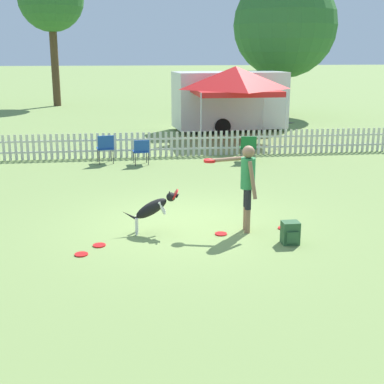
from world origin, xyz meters
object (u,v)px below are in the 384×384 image
Objects in this scene: frisbee_midfield at (284,228)px; folding_chair_green_right at (141,150)px; frisbee_near_dog at (221,234)px; equipment_trailer at (229,100)px; backpack_on_grass at (290,233)px; folding_chair_center at (105,146)px; frisbee_far_scatter at (99,245)px; folding_chair_blue_left at (248,146)px; tree_right_grove at (285,25)px; frisbee_near_handler at (81,254)px; handler_person at (246,178)px; canopy_tent_main at (235,80)px; leaping_dog at (154,208)px.

frisbee_midfield is 7.10m from folding_chair_green_right.
frisbee_near_dog is 0.04× the size of equipment_trailer.
folding_chair_center is at bearing 114.53° from backpack_on_grass.
folding_chair_blue_left is at bearing 57.95° from frisbee_far_scatter.
folding_chair_center is (-2.37, 7.11, 0.54)m from frisbee_near_dog.
tree_right_grove is (9.20, 11.61, 4.18)m from folding_chair_center.
frisbee_near_handler is 1.00× the size of frisbee_midfield.
handler_person reaches higher than folding_chair_center.
equipment_trailer reaches higher than frisbee_far_scatter.
tree_right_grove is at bearing 64.34° from frisbee_far_scatter.
tree_right_grove is at bearing 64.11° from frisbee_near_handler.
frisbee_far_scatter is at bearing 174.44° from backpack_on_grass.
folding_chair_blue_left is at bearing -9.77° from handler_person.
equipment_trailer is 7.22m from tree_right_grove.
folding_chair_center is at bearing 108.47° from frisbee_near_dog.
frisbee_midfield is 1.00× the size of frisbee_far_scatter.
equipment_trailer is (5.27, 6.58, 0.80)m from folding_chair_center.
canopy_tent_main reaches higher than frisbee_far_scatter.
folding_chair_blue_left is (4.46, 7.13, 0.49)m from frisbee_far_scatter.
tree_right_grove reaches higher than frisbee_near_handler.
frisbee_midfield is 0.26× the size of folding_chair_center.
frisbee_midfield is at bearing 13.13° from frisbee_near_handler.
handler_person is at bearing -177.54° from frisbee_midfield.
frisbee_near_handler is at bearing -115.89° from tree_right_grove.
folding_chair_blue_left is 1.05× the size of folding_chair_green_right.
leaping_dog is 4.80× the size of frisbee_near_dog.
frisbee_far_scatter is (-2.83, -0.47, -1.07)m from handler_person.
folding_chair_center reaches higher than folding_chair_green_right.
folding_chair_blue_left is 3.41m from folding_chair_green_right.
folding_chair_center reaches higher than frisbee_midfield.
frisbee_near_dog and frisbee_midfield have the same top height.
folding_chair_center is 1.14× the size of folding_chair_green_right.
folding_chair_green_right is 5.98m from canopy_tent_main.
backpack_on_grass is at bearing -106.25° from tree_right_grove.
equipment_trailer is 0.76× the size of tree_right_grove.
folding_chair_center is at bearing -142.09° from canopy_tent_main.
folding_chair_center is at bearing 90.37° from frisbee_far_scatter.
folding_chair_center reaches higher than frisbee_far_scatter.
folding_chair_center is 0.16× the size of equipment_trailer.
frisbee_far_scatter is 0.28× the size of folding_chair_blue_left.
leaping_dog is 7.38m from folding_chair_blue_left.
folding_chair_blue_left is (3.42, 6.54, -0.01)m from leaping_dog.
folding_chair_blue_left is at bearing 82.67° from backpack_on_grass.
canopy_tent_main reaches higher than frisbee_near_handler.
folding_chair_blue_left is (0.82, 6.62, 0.49)m from frisbee_midfield.
frisbee_far_scatter is at bearing -115.66° from tree_right_grove.
backpack_on_grass is at bearing 88.72° from folding_chair_blue_left.
handler_person is at bearing 129.67° from backpack_on_grass.
leaping_dog reaches higher than backpack_on_grass.
equipment_trailer reaches higher than backpack_on_grass.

